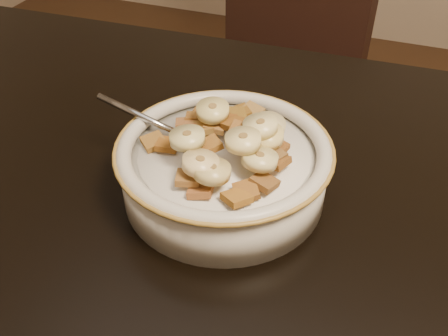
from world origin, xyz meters
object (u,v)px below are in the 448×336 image
(chair, at_px, (271,82))
(spoon, at_px, (195,141))
(cereal_bowl, at_px, (224,174))
(table, at_px, (201,305))

(chair, height_order, spoon, chair)
(cereal_bowl, relative_size, spoon, 4.17)
(cereal_bowl, bearing_deg, spoon, 173.70)
(table, xyz_separation_m, chair, (-0.17, 0.82, -0.26))
(cereal_bowl, bearing_deg, table, -78.28)
(table, distance_m, spoon, 0.15)
(chair, relative_size, cereal_bowl, 4.87)
(table, height_order, cereal_bowl, cereal_bowl)
(table, height_order, chair, chair)
(chair, bearing_deg, spoon, -64.58)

